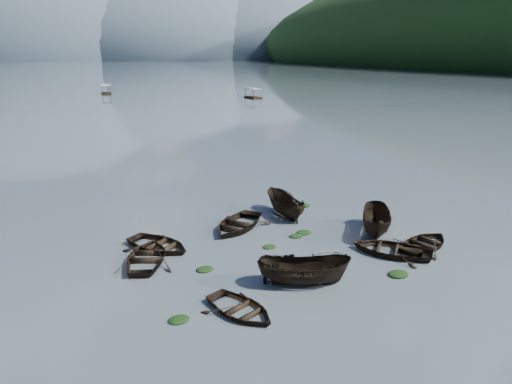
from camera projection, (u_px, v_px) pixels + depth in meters
name	position (u px, v px, depth m)	size (l,w,h in m)	color
ground_plane	(348.00, 296.00, 22.62)	(2400.00, 2400.00, 0.00)	#536068
haze_mtn_b	(31.00, 60.00, 796.70)	(520.00, 520.00, 340.00)	#475666
haze_mtn_c	(147.00, 59.00, 869.44)	(520.00, 520.00, 260.00)	#475666
haze_mtn_d	(236.00, 59.00, 934.90)	(520.00, 520.00, 220.00)	#475666
rowboat_0	(240.00, 313.00, 21.14)	(2.75, 3.85, 0.80)	black
rowboat_1	(148.00, 261.00, 26.41)	(3.27, 4.58, 0.95)	black
rowboat_2	(303.00, 284.00, 23.74)	(1.81, 4.82, 1.86)	black
rowboat_3	(391.00, 253.00, 27.40)	(3.34, 4.68, 0.97)	black
rowboat_4	(425.00, 247.00, 28.36)	(3.01, 4.22, 0.87)	black
rowboat_5	(376.00, 233.00, 30.48)	(1.90, 5.04, 1.95)	black
rowboat_6	(159.00, 249.00, 28.07)	(3.19, 4.46, 0.92)	black
rowboat_7	(238.00, 228.00, 31.35)	(3.61, 5.06, 1.05)	black
rowboat_8	(285.00, 215.00, 33.82)	(1.77, 4.70, 1.81)	black
weed_clump_0	(179.00, 321.00, 20.53)	(0.98, 0.80, 0.21)	black
weed_clump_1	(296.00, 237.00, 29.88)	(0.92, 0.74, 0.20)	black
weed_clump_2	(398.00, 275.00, 24.72)	(1.17, 0.94, 0.25)	black
weed_clump_3	(304.00, 233.00, 30.47)	(1.01, 0.85, 0.22)	black
weed_clump_4	(401.00, 248.00, 28.12)	(1.23, 0.97, 0.25)	black
weed_clump_5	(205.00, 270.00, 25.29)	(0.98, 0.79, 0.21)	black
weed_clump_6	(269.00, 247.00, 28.24)	(0.86, 0.72, 0.18)	black
weed_clump_7	(303.00, 206.00, 35.78)	(1.18, 0.94, 0.26)	black
pontoon_centre	(107.00, 94.00, 132.50)	(2.75, 6.60, 2.53)	black
pontoon_right	(253.00, 98.00, 121.09)	(2.61, 6.26, 2.40)	black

